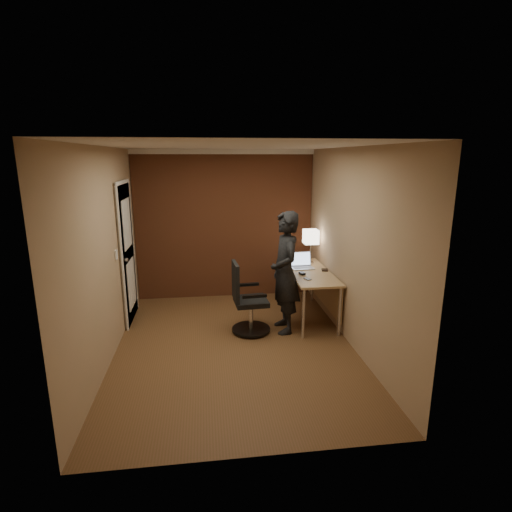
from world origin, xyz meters
The scene contains 9 objects.
room centered at (-0.27, 1.54, 1.37)m, with size 4.00×4.00×4.00m.
desk centered at (1.25, 0.80, 0.60)m, with size 0.60×1.50×0.73m.
desk_lamp centered at (1.32, 1.28, 1.15)m, with size 0.22×0.22×0.54m.
laptop centered at (1.12, 1.02, 0.79)m, with size 0.34×0.27×0.23m.
mouse centered at (1.03, 0.64, 0.75)m, with size 0.06×0.10×0.03m, color black.
phone centered at (1.05, 0.41, 0.73)m, with size 0.06×0.12×0.01m, color black.
wallet centered at (1.42, 0.79, 0.74)m, with size 0.09×0.11×0.02m, color black.
office_chair centered at (0.20, 0.39, 0.43)m, with size 0.53×0.57×0.98m.
person centered at (0.73, 0.39, 0.84)m, with size 0.61×0.40×1.68m, color black.
Camera 1 is at (-0.34, -4.74, 2.38)m, focal length 28.00 mm.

